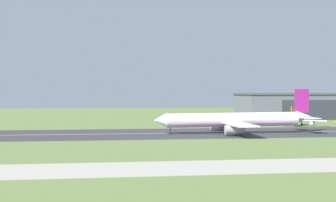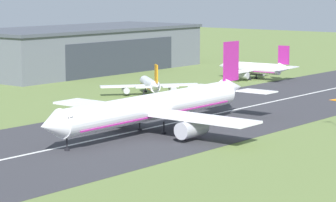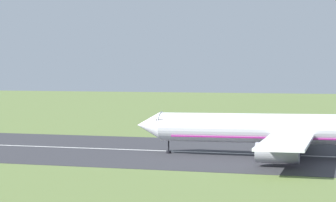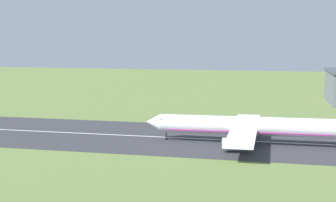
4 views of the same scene
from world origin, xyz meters
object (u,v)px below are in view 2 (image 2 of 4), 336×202
(airplane_landing, at_px, (154,107))
(windsock_pole, at_px, (335,102))
(airplane_parked_west, at_px, (254,68))
(airplane_parked_centre, at_px, (150,84))

(airplane_landing, xyz_separation_m, windsock_pole, (24.19, -22.96, 0.33))
(airplane_landing, distance_m, airplane_parked_west, 85.00)
(airplane_landing, bearing_deg, airplane_parked_west, 20.50)
(airplane_parked_west, relative_size, airplane_parked_centre, 1.14)
(airplane_parked_centre, distance_m, windsock_pole, 55.52)
(airplane_parked_west, bearing_deg, airplane_parked_centre, 178.09)
(airplane_parked_west, bearing_deg, windsock_pole, -136.43)
(airplane_parked_west, distance_m, windsock_pole, 76.51)
(windsock_pole, bearing_deg, airplane_landing, 136.49)
(airplane_parked_centre, bearing_deg, airplane_landing, -139.20)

